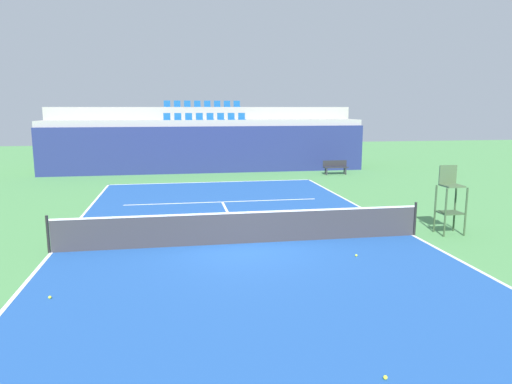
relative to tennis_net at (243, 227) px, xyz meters
name	(u,v)px	position (x,y,z in m)	size (l,w,h in m)	color
ground_plane	(243,244)	(0.00, 0.00, -0.51)	(80.00, 80.00, 0.00)	#4C8C4C
court_surface	(243,244)	(0.00, 0.00, -0.50)	(11.00, 24.00, 0.01)	#1E4C99
baseline_far	(212,182)	(0.00, 11.95, -0.50)	(11.00, 0.10, 0.00)	white
sideline_left	(51,253)	(-5.45, 0.00, -0.50)	(0.10, 24.00, 0.00)	white
sideline_right	(413,235)	(5.45, 0.00, -0.50)	(0.10, 24.00, 0.00)	white
service_line_far	(222,202)	(0.00, 6.40, -0.50)	(8.26, 0.10, 0.00)	white
centre_service_line	(231,219)	(0.00, 3.20, -0.50)	(0.10, 6.40, 0.00)	white
back_wall	(207,150)	(0.00, 15.73, 0.93)	(20.11, 0.30, 2.87)	navy
stands_tier_lower	(205,145)	(0.00, 17.08, 1.11)	(20.11, 2.40, 3.24)	#9E9E99
stands_tier_upper	(203,137)	(0.00, 19.48, 1.52)	(20.11, 2.40, 4.05)	#9E9E99
seating_row_lower	(205,118)	(0.00, 17.18, 2.85)	(5.21, 0.44, 0.44)	#145193
seating_row_upper	(202,105)	(0.00, 19.58, 3.66)	(5.21, 0.44, 0.44)	#145193
tennis_net	(243,227)	(0.00, 0.00, 0.00)	(11.08, 0.08, 1.07)	black
umpire_chair	(450,197)	(6.70, 0.06, 0.68)	(0.76, 0.66, 2.20)	#334C2D
player_bench	(335,166)	(7.63, 13.77, 0.00)	(1.50, 0.40, 0.85)	#232328
tennis_ball_0	(385,377)	(1.07, -7.49, -0.47)	(0.07, 0.07, 0.07)	#CCE033
tennis_ball_1	(50,297)	(-4.66, -3.43, -0.47)	(0.07, 0.07, 0.07)	#CCE033
tennis_ball_2	(356,255)	(2.86, -1.78, -0.47)	(0.07, 0.07, 0.07)	#CCE033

